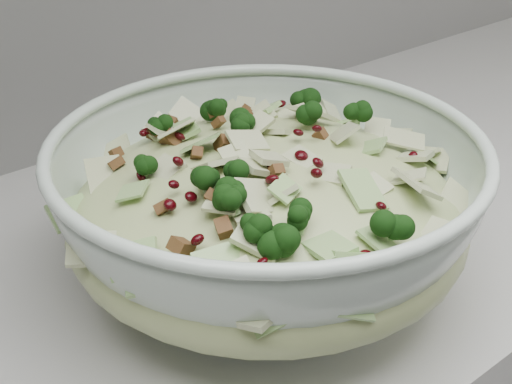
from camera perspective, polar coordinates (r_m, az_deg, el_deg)
mixing_bowl at (r=0.63m, az=0.86°, el=-1.65°), size 0.48×0.48×0.15m
salad at (r=0.62m, az=0.87°, el=0.30°), size 0.38×0.38×0.15m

